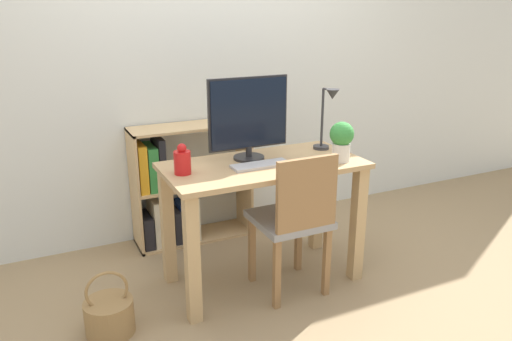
{
  "coord_description": "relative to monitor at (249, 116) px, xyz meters",
  "views": [
    {
      "loc": [
        -1.21,
        -2.45,
        1.62
      ],
      "look_at": [
        0.0,
        0.1,
        0.68
      ],
      "focal_mm": 35.0,
      "sensor_mm": 36.0,
      "label": 1
    }
  ],
  "objects": [
    {
      "name": "wall_back",
      "position": [
        0.04,
        0.8,
        0.29
      ],
      "size": [
        8.0,
        0.05,
        2.6
      ],
      "color": "silver",
      "rests_on": "ground_plane"
    },
    {
      "name": "bookshelf",
      "position": [
        -0.29,
        0.63,
        -0.66
      ],
      "size": [
        0.83,
        0.28,
        0.84
      ],
      "color": "tan",
      "rests_on": "ground_plane"
    },
    {
      "name": "vase",
      "position": [
        -0.44,
        -0.1,
        -0.19
      ],
      "size": [
        0.09,
        0.09,
        0.17
      ],
      "color": "red",
      "rests_on": "desk"
    },
    {
      "name": "monitor",
      "position": [
        0.0,
        0.0,
        0.0
      ],
      "size": [
        0.49,
        0.18,
        0.48
      ],
      "color": "#232326",
      "rests_on": "desk"
    },
    {
      "name": "chair",
      "position": [
        0.13,
        -0.33,
        -0.53
      ],
      "size": [
        0.4,
        0.4,
        0.87
      ],
      "rotation": [
        0.0,
        0.0,
        -0.17
      ],
      "color": "gray",
      "rests_on": "ground_plane"
    },
    {
      "name": "potted_plant",
      "position": [
        0.46,
        -0.27,
        -0.13
      ],
      "size": [
        0.14,
        0.14,
        0.23
      ],
      "color": "silver",
      "rests_on": "desk"
    },
    {
      "name": "desk_lamp",
      "position": [
        0.5,
        -0.05,
        -0.02
      ],
      "size": [
        0.1,
        0.19,
        0.39
      ],
      "color": "#2D2D33",
      "rests_on": "desk"
    },
    {
      "name": "keyboard",
      "position": [
        -0.0,
        -0.16,
        -0.25
      ],
      "size": [
        0.33,
        0.12,
        0.02
      ],
      "color": "#B2B2B7",
      "rests_on": "desk"
    },
    {
      "name": "ground_plane",
      "position": [
        0.04,
        -0.11,
        -1.01
      ],
      "size": [
        10.0,
        10.0,
        0.0
      ],
      "primitive_type": "plane",
      "color": "#997F5B"
    },
    {
      "name": "basket",
      "position": [
        -0.91,
        -0.26,
        -0.91
      ],
      "size": [
        0.25,
        0.25,
        0.36
      ],
      "color": "#997547",
      "rests_on": "ground_plane"
    },
    {
      "name": "desk",
      "position": [
        0.04,
        -0.11,
        -0.43
      ],
      "size": [
        1.15,
        0.57,
        0.75
      ],
      "color": "tan",
      "rests_on": "ground_plane"
    }
  ]
}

